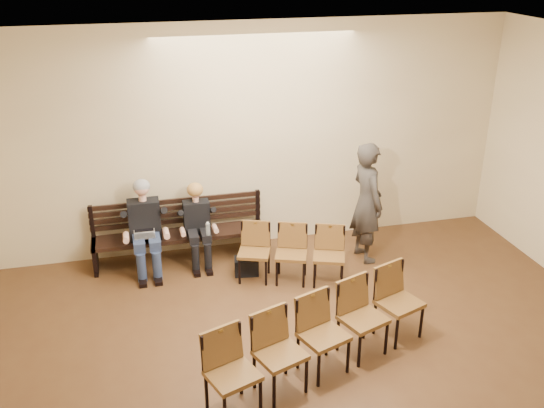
{
  "coord_description": "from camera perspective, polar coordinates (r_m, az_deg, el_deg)",
  "views": [
    {
      "loc": [
        -1.89,
        -3.66,
        4.52
      ],
      "look_at": [
        0.02,
        4.05,
        1.06
      ],
      "focal_mm": 40.0,
      "sensor_mm": 36.0,
      "label": 1
    }
  ],
  "objects": [
    {
      "name": "chair_row_front",
      "position": [
        8.64,
        1.83,
        -4.8
      ],
      "size": [
        1.57,
        0.95,
        0.84
      ],
      "primitive_type": "cube",
      "rotation": [
        0.0,
        0.0,
        -0.35
      ],
      "color": "brown",
      "rests_on": "ground"
    },
    {
      "name": "bench",
      "position": [
        9.37,
        -8.61,
        -3.99
      ],
      "size": [
        2.6,
        0.9,
        0.45
      ],
      "primitive_type": "cube",
      "color": "black",
      "rests_on": "ground"
    },
    {
      "name": "seated_woman",
      "position": [
        9.14,
        -6.99,
        -2.3
      ],
      "size": [
        0.48,
        0.67,
        1.12
      ],
      "primitive_type": null,
      "color": "black",
      "rests_on": "ground"
    },
    {
      "name": "laptop",
      "position": [
        8.97,
        -11.87,
        -3.19
      ],
      "size": [
        0.35,
        0.3,
        0.22
      ],
      "primitive_type": "cube",
      "rotation": [
        0.0,
        0.0,
        -0.23
      ],
      "color": "silver",
      "rests_on": "bench"
    },
    {
      "name": "room_walls",
      "position": [
        5.22,
        8.4,
        0.95
      ],
      "size": [
        8.02,
        10.01,
        3.51
      ],
      "color": "beige",
      "rests_on": "ground"
    },
    {
      "name": "passerby",
      "position": [
        9.09,
        8.98,
        0.97
      ],
      "size": [
        0.62,
        0.84,
        2.14
      ],
      "primitive_type": "imported",
      "rotation": [
        0.0,
        0.0,
        1.71
      ],
      "color": "#342F2B",
      "rests_on": "ground"
    },
    {
      "name": "water_bottle",
      "position": [
        8.91,
        -6.02,
        -3.0
      ],
      "size": [
        0.07,
        0.07,
        0.21
      ],
      "primitive_type": "cylinder",
      "rotation": [
        0.0,
        0.0,
        0.17
      ],
      "color": "silver",
      "rests_on": "bench"
    },
    {
      "name": "bag",
      "position": [
        8.95,
        -2.42,
        -5.86
      ],
      "size": [
        0.38,
        0.29,
        0.26
      ],
      "primitive_type": "cube",
      "rotation": [
        0.0,
        0.0,
        -0.15
      ],
      "color": "black",
      "rests_on": "ground"
    },
    {
      "name": "chair_row_back",
      "position": [
        6.94,
        4.88,
        -12.3
      ],
      "size": [
        2.85,
        1.47,
        0.93
      ],
      "primitive_type": "cube",
      "rotation": [
        0.0,
        0.0,
        0.36
      ],
      "color": "brown",
      "rests_on": "ground"
    },
    {
      "name": "seated_man",
      "position": [
        9.04,
        -11.85,
        -2.06
      ],
      "size": [
        0.57,
        0.79,
        1.37
      ],
      "primitive_type": null,
      "color": "black",
      "rests_on": "ground"
    }
  ]
}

